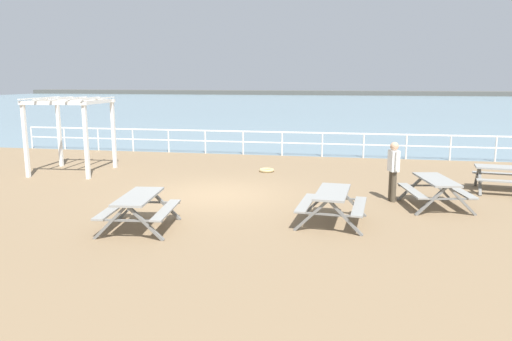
% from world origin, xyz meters
% --- Properties ---
extents(ground_plane, '(30.00, 24.00, 0.20)m').
position_xyz_m(ground_plane, '(0.00, 0.00, -0.10)').
color(ground_plane, '#846B4C').
extents(sea_band, '(142.00, 90.00, 0.01)m').
position_xyz_m(sea_band, '(0.00, 52.75, 0.00)').
color(sea_band, gray).
rests_on(sea_band, ground).
extents(distant_shoreline, '(142.00, 6.00, 1.80)m').
position_xyz_m(distant_shoreline, '(0.00, 95.75, 0.00)').
color(distant_shoreline, '#4C4C47').
rests_on(distant_shoreline, ground).
extents(seaward_railing, '(23.07, 0.07, 1.08)m').
position_xyz_m(seaward_railing, '(0.00, 7.75, 0.74)').
color(seaward_railing, white).
rests_on(seaward_railing, ground).
extents(picnic_table_near_left, '(1.82, 2.05, 0.80)m').
position_xyz_m(picnic_table_near_left, '(6.07, -0.33, 0.58)').
color(picnic_table_near_left, gray).
rests_on(picnic_table_near_left, ground).
extents(picnic_table_near_right, '(1.66, 1.91, 0.80)m').
position_xyz_m(picnic_table_near_right, '(3.44, -2.31, 0.58)').
color(picnic_table_near_right, gray).
rests_on(picnic_table_near_right, ground).
extents(picnic_table_mid_centre, '(1.99, 1.75, 0.80)m').
position_xyz_m(picnic_table_mid_centre, '(8.47, 1.90, 0.58)').
color(picnic_table_mid_centre, gray).
rests_on(picnic_table_mid_centre, ground).
extents(picnic_table_far_right, '(1.72, 1.96, 0.80)m').
position_xyz_m(picnic_table_far_right, '(-0.83, -3.56, 0.58)').
color(picnic_table_far_right, gray).
rests_on(picnic_table_far_right, ground).
extents(visitor, '(0.31, 0.51, 1.66)m').
position_xyz_m(visitor, '(5.01, 0.13, 0.95)').
color(visitor, '#4C4233').
rests_on(visitor, ground).
extents(lattice_pergola, '(2.56, 2.68, 2.70)m').
position_xyz_m(lattice_pergola, '(-6.06, 2.42, 2.00)').
color(lattice_pergola, white).
rests_on(lattice_pergola, ground).
extents(rope_coil, '(0.55, 0.55, 0.11)m').
position_xyz_m(rope_coil, '(0.85, 3.84, 0.06)').
color(rope_coil, tan).
rests_on(rope_coil, ground).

